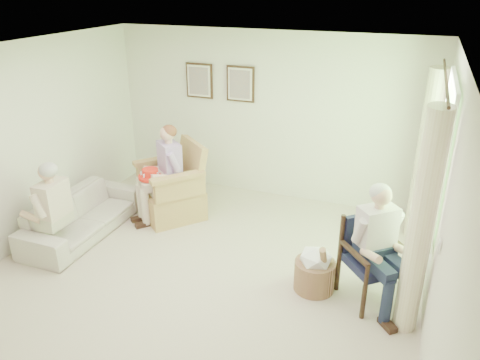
{
  "coord_description": "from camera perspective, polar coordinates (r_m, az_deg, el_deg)",
  "views": [
    {
      "loc": [
        2.13,
        -3.99,
        3.3
      ],
      "look_at": [
        0.27,
        0.82,
        1.05
      ],
      "focal_mm": 35.0,
      "sensor_mm": 36.0,
      "label": 1
    }
  ],
  "objects": [
    {
      "name": "wicker_armchair",
      "position": [
        7.01,
        -8.26,
        -1.54
      ],
      "size": [
        0.87,
        0.86,
        1.11
      ],
      "rotation": [
        0.0,
        0.0,
        -0.7
      ],
      "color": "tan",
      "rests_on": "ground"
    },
    {
      "name": "framed_print_left",
      "position": [
        7.61,
        -5.0,
        11.97
      ],
      "size": [
        0.45,
        0.05,
        0.55
      ],
      "color": "#382114",
      "rests_on": "back_wall"
    },
    {
      "name": "hatbox",
      "position": [
        5.44,
        9.13,
        -10.67
      ],
      "size": [
        0.6,
        0.6,
        0.68
      ],
      "color": "tan",
      "rests_on": "ground"
    },
    {
      "name": "right_wall",
      "position": [
        4.48,
        23.54,
        -5.1
      ],
      "size": [
        0.04,
        5.5,
        2.6
      ],
      "primitive_type": "cube",
      "color": "silver",
      "rests_on": "ground"
    },
    {
      "name": "window",
      "position": [
        5.47,
        23.5,
        3.31
      ],
      "size": [
        0.13,
        2.5,
        1.63
      ],
      "color": "#2D6B23",
      "rests_on": "right_wall"
    },
    {
      "name": "ceiling",
      "position": [
        4.58,
        -7.16,
        14.61
      ],
      "size": [
        5.0,
        5.5,
        0.02
      ],
      "primitive_type": "cube",
      "color": "white",
      "rests_on": "back_wall"
    },
    {
      "name": "sofa",
      "position": [
        6.81,
        -18.64,
        -4.13
      ],
      "size": [
        1.88,
        0.73,
        0.55
      ],
      "primitive_type": "imported",
      "rotation": [
        0.0,
        0.0,
        1.57
      ],
      "color": "beige",
      "rests_on": "ground"
    },
    {
      "name": "person_wicker",
      "position": [
        6.71,
        -9.08,
        1.56
      ],
      "size": [
        0.4,
        0.62,
        1.38
      ],
      "rotation": [
        0.0,
        0.0,
        -0.7
      ],
      "color": "beige",
      "rests_on": "ground"
    },
    {
      "name": "framed_print_right",
      "position": [
        7.34,
        0.03,
        11.62
      ],
      "size": [
        0.45,
        0.05,
        0.55
      ],
      "color": "#382114",
      "rests_on": "back_wall"
    },
    {
      "name": "curtain_left",
      "position": [
        4.73,
        21.17,
        -5.2
      ],
      "size": [
        0.34,
        0.34,
        2.3
      ],
      "primitive_type": "cylinder",
      "color": "beige",
      "rests_on": "ground"
    },
    {
      "name": "left_wall",
      "position": [
        6.43,
        -26.69,
        2.87
      ],
      "size": [
        0.04,
        5.5,
        2.6
      ],
      "primitive_type": "cube",
      "color": "silver",
      "rests_on": "ground"
    },
    {
      "name": "person_dark",
      "position": [
        5.1,
        16.39,
        -7.02
      ],
      "size": [
        0.4,
        0.63,
        1.34
      ],
      "rotation": [
        0.0,
        0.0,
        0.71
      ],
      "color": "#1A223B",
      "rests_on": "ground"
    },
    {
      "name": "red_hat",
      "position": [
        6.72,
        -10.87,
        0.64
      ],
      "size": [
        0.34,
        0.34,
        0.14
      ],
      "color": "red",
      "rests_on": "person_wicker"
    },
    {
      "name": "wood_armchair",
      "position": [
        5.37,
        16.23,
        -8.75
      ],
      "size": [
        0.6,
        0.57,
        0.93
      ],
      "rotation": [
        0.0,
        0.0,
        0.71
      ],
      "color": "black",
      "rests_on": "ground"
    },
    {
      "name": "back_wall",
      "position": [
        7.34,
        3.45,
        7.73
      ],
      "size": [
        5.0,
        0.04,
        2.6
      ],
      "primitive_type": "cube",
      "color": "silver",
      "rests_on": "ground"
    },
    {
      "name": "person_sofa",
      "position": [
        6.27,
        -22.3,
        -2.95
      ],
      "size": [
        0.42,
        0.62,
        1.23
      ],
      "rotation": [
        0.0,
        0.0,
        -1.54
      ],
      "color": "#BDB698",
      "rests_on": "ground"
    },
    {
      "name": "curtain_right",
      "position": [
        6.53,
        21.63,
        2.65
      ],
      "size": [
        0.34,
        0.34,
        2.3
      ],
      "primitive_type": "cylinder",
      "color": "beige",
      "rests_on": "ground"
    },
    {
      "name": "floor",
      "position": [
        5.6,
        -5.8,
        -12.69
      ],
      "size": [
        5.5,
        5.5,
        0.0
      ],
      "primitive_type": "plane",
      "color": "beige",
      "rests_on": "ground"
    }
  ]
}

